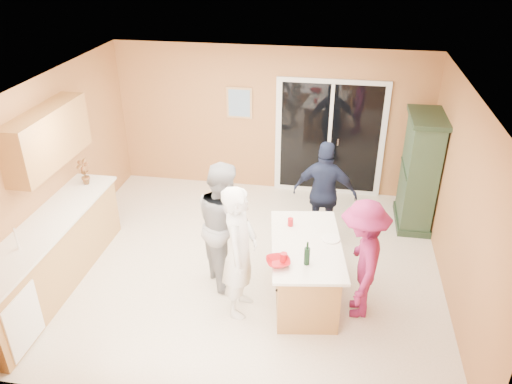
% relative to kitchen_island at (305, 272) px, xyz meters
% --- Properties ---
extents(floor, '(5.50, 5.50, 0.00)m').
position_rel_kitchen_island_xyz_m(floor, '(-0.90, 0.56, -0.39)').
color(floor, silver).
rests_on(floor, ground).
extents(ceiling, '(5.50, 5.00, 0.10)m').
position_rel_kitchen_island_xyz_m(ceiling, '(-0.90, 0.56, 2.21)').
color(ceiling, white).
rests_on(ceiling, wall_back).
extents(wall_back, '(5.50, 0.10, 2.60)m').
position_rel_kitchen_island_xyz_m(wall_back, '(-0.90, 3.06, 0.91)').
color(wall_back, tan).
rests_on(wall_back, ground).
extents(wall_front, '(5.50, 0.10, 2.60)m').
position_rel_kitchen_island_xyz_m(wall_front, '(-0.90, -1.94, 0.91)').
color(wall_front, tan).
rests_on(wall_front, ground).
extents(wall_left, '(0.10, 5.00, 2.60)m').
position_rel_kitchen_island_xyz_m(wall_left, '(-3.65, 0.56, 0.91)').
color(wall_left, tan).
rests_on(wall_left, ground).
extents(wall_right, '(0.10, 5.00, 2.60)m').
position_rel_kitchen_island_xyz_m(wall_right, '(1.85, 0.56, 0.91)').
color(wall_right, tan).
rests_on(wall_right, ground).
extents(left_cabinet_run, '(0.65, 3.05, 1.24)m').
position_rel_kitchen_island_xyz_m(left_cabinet_run, '(-3.35, -0.49, 0.07)').
color(left_cabinet_run, '#AD7D43').
rests_on(left_cabinet_run, floor).
extents(upper_cabinets, '(0.35, 1.60, 0.75)m').
position_rel_kitchen_island_xyz_m(upper_cabinets, '(-3.48, 0.36, 1.48)').
color(upper_cabinets, '#AD7D43').
rests_on(upper_cabinets, wall_left).
extents(sliding_door, '(1.90, 0.07, 2.10)m').
position_rel_kitchen_island_xyz_m(sliding_door, '(0.15, 3.02, 0.66)').
color(sliding_door, silver).
rests_on(sliding_door, floor).
extents(framed_picture, '(0.46, 0.04, 0.56)m').
position_rel_kitchen_island_xyz_m(framed_picture, '(-1.45, 3.03, 1.21)').
color(framed_picture, tan).
rests_on(framed_picture, wall_back).
extents(kitchen_island, '(1.09, 1.70, 0.84)m').
position_rel_kitchen_island_xyz_m(kitchen_island, '(0.00, 0.00, 0.00)').
color(kitchen_island, '#AD7D43').
rests_on(kitchen_island, floor).
extents(green_hutch, '(0.53, 1.01, 1.85)m').
position_rel_kitchen_island_xyz_m(green_hutch, '(1.59, 2.17, 0.51)').
color(green_hutch, '#1F3321').
rests_on(green_hutch, floor).
extents(woman_white, '(0.45, 0.66, 1.75)m').
position_rel_kitchen_island_xyz_m(woman_white, '(-0.77, -0.36, 0.48)').
color(woman_white, white).
rests_on(woman_white, floor).
extents(woman_grey, '(1.01, 1.07, 1.75)m').
position_rel_kitchen_island_xyz_m(woman_grey, '(-1.10, 0.23, 0.48)').
color(woman_grey, '#9E9EA0').
rests_on(woman_grey, floor).
extents(woman_navy, '(0.99, 0.50, 1.63)m').
position_rel_kitchen_island_xyz_m(woman_navy, '(0.16, 1.41, 0.42)').
color(woman_navy, '#1B263D').
rests_on(woman_navy, floor).
extents(woman_magenta, '(0.58, 1.02, 1.57)m').
position_rel_kitchen_island_xyz_m(woman_magenta, '(0.68, -0.16, 0.39)').
color(woman_magenta, '#93205C').
rests_on(woman_magenta, floor).
extents(serving_bowl, '(0.36, 0.36, 0.07)m').
position_rel_kitchen_island_xyz_m(serving_bowl, '(-0.29, -0.49, 0.48)').
color(serving_bowl, '#AF131A').
rests_on(serving_bowl, kitchen_island).
extents(tulip_vase, '(0.23, 0.17, 0.40)m').
position_rel_kitchen_island_xyz_m(tulip_vase, '(-3.35, 0.88, 0.75)').
color(tulip_vase, maroon).
rests_on(tulip_vase, left_cabinet_run).
extents(tumbler_near, '(0.09, 0.09, 0.11)m').
position_rel_kitchen_island_xyz_m(tumbler_near, '(-0.24, 0.39, 0.50)').
color(tumbler_near, '#AF131A').
rests_on(tumbler_near, kitchen_island).
extents(tumbler_far, '(0.11, 0.11, 0.12)m').
position_rel_kitchen_island_xyz_m(tumbler_far, '(-0.24, -0.42, 0.50)').
color(tumbler_far, '#AF131A').
rests_on(tumbler_far, kitchen_island).
extents(wine_bottle, '(0.07, 0.07, 0.30)m').
position_rel_kitchen_island_xyz_m(wine_bottle, '(0.03, -0.42, 0.56)').
color(wine_bottle, black).
rests_on(wine_bottle, kitchen_island).
extents(white_plate, '(0.31, 0.31, 0.02)m').
position_rel_kitchen_island_xyz_m(white_plate, '(0.29, 0.15, 0.45)').
color(white_plate, white).
rests_on(white_plate, kitchen_island).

